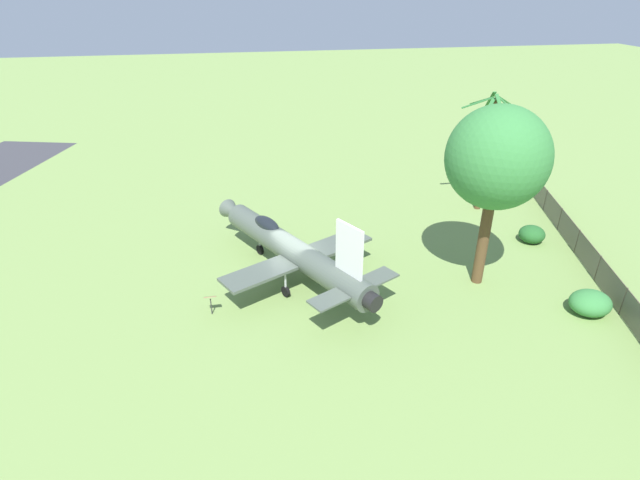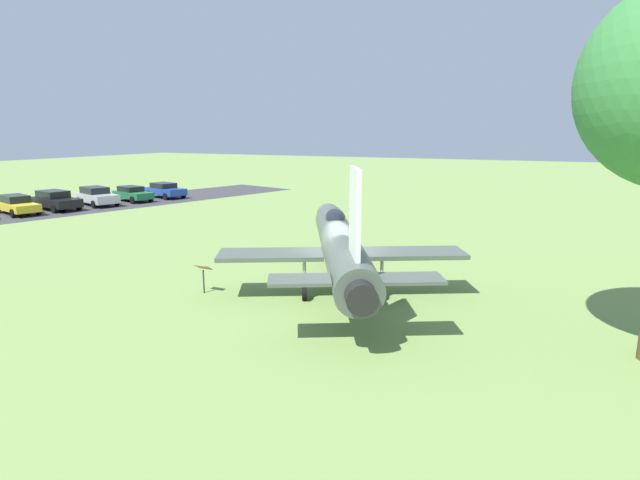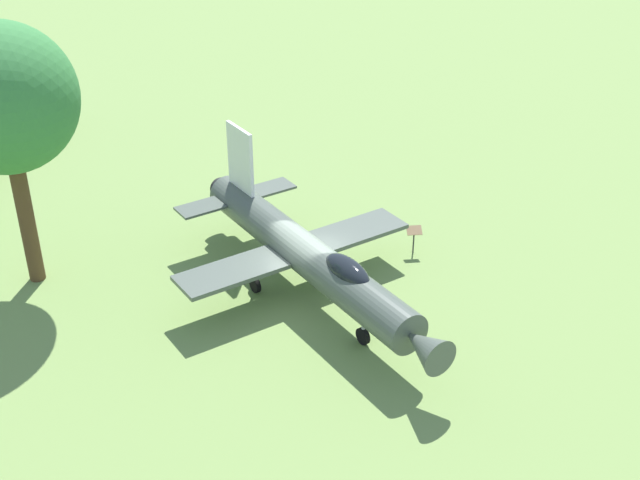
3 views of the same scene
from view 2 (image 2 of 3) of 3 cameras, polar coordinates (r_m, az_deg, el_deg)
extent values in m
plane|color=#75934C|center=(19.87, 2.29, -5.60)|extent=(200.00, 200.00, 0.00)
cube|color=#38383D|center=(45.79, -25.51, 3.35)|extent=(42.21, 18.86, 0.00)
cylinder|color=#4C564C|center=(19.40, 2.33, -0.64)|extent=(11.23, 6.87, 1.43)
cone|color=#4C564C|center=(25.84, 1.05, 2.58)|extent=(1.98, 1.83, 1.22)
cylinder|color=black|center=(13.44, 4.67, -6.50)|extent=(0.93, 1.04, 0.86)
ellipsoid|color=black|center=(21.86, 1.74, 2.44)|extent=(2.37, 1.83, 0.84)
cube|color=white|center=(14.59, 3.97, 3.12)|extent=(1.66, 0.97, 2.58)
cube|color=#4C564C|center=(18.81, -5.60, -1.65)|extent=(3.31, 4.22, 0.16)
cube|color=#4C564C|center=(19.29, 10.38, -1.45)|extent=(3.31, 4.22, 0.16)
cube|color=#4C564C|center=(14.44, -2.33, -4.54)|extent=(1.82, 2.11, 0.10)
cube|color=#4C564C|center=(14.81, 10.32, -4.30)|extent=(1.82, 2.11, 0.10)
cylinder|color=#A5A8AD|center=(23.07, 1.54, -0.62)|extent=(0.12, 0.12, 1.32)
cylinder|color=black|center=(23.22, 1.53, -2.21)|extent=(0.61, 0.44, 0.60)
cylinder|color=#A5A8AD|center=(18.37, -1.78, -3.95)|extent=(0.12, 0.12, 1.32)
cylinder|color=black|center=(18.57, -1.76, -5.91)|extent=(0.61, 0.44, 0.60)
cylinder|color=#A5A8AD|center=(18.63, 6.99, -3.81)|extent=(0.12, 0.12, 1.32)
cylinder|color=black|center=(18.82, 6.94, -5.74)|extent=(0.61, 0.44, 0.60)
cylinder|color=#333333|center=(19.82, -13.01, -4.60)|extent=(0.06, 0.06, 0.90)
cube|color=olive|center=(19.67, -13.09, -3.01)|extent=(0.40, 0.60, 0.25)
cube|color=#23429E|center=(49.47, -17.03, 5.30)|extent=(2.92, 4.56, 0.61)
cube|color=black|center=(49.70, -17.27, 5.93)|extent=(2.10, 2.53, 0.46)
cylinder|color=black|center=(48.86, -15.20, 4.96)|extent=(0.38, 0.68, 0.64)
cylinder|color=black|center=(47.84, -17.05, 4.71)|extent=(0.38, 0.68, 0.64)
cylinder|color=black|center=(51.17, -16.96, 5.17)|extent=(0.38, 0.68, 0.64)
cylinder|color=black|center=(50.20, -18.76, 4.93)|extent=(0.38, 0.68, 0.64)
cube|color=#1E6B3D|center=(47.81, -20.37, 4.82)|extent=(2.70, 4.44, 0.56)
cube|color=black|center=(48.04, -20.61, 5.44)|extent=(1.93, 2.45, 0.46)
cylinder|color=black|center=(47.10, -18.61, 4.50)|extent=(0.37, 0.67, 0.64)
cylinder|color=black|center=(46.24, -20.41, 4.25)|extent=(0.37, 0.67, 0.64)
cylinder|color=black|center=(49.44, -20.29, 4.72)|extent=(0.37, 0.67, 0.64)
cylinder|color=black|center=(48.62, -22.03, 4.47)|extent=(0.37, 0.67, 0.64)
cube|color=#B2B5BA|center=(46.34, -23.87, 4.41)|extent=(3.29, 5.04, 0.68)
cube|color=black|center=(46.62, -24.11, 5.18)|extent=(2.28, 2.81, 0.54)
cylinder|color=black|center=(45.32, -22.00, 3.98)|extent=(0.42, 0.68, 0.64)
cylinder|color=black|center=(44.61, -24.19, 3.68)|extent=(0.42, 0.68, 0.64)
cylinder|color=black|center=(48.15, -23.51, 4.28)|extent=(0.42, 0.68, 0.64)
cylinder|color=black|center=(47.48, -25.59, 4.00)|extent=(0.42, 0.68, 0.64)
cube|color=black|center=(45.04, -27.66, 3.84)|extent=(2.82, 5.00, 0.64)
cube|color=black|center=(45.31, -27.94, 4.61)|extent=(2.07, 2.72, 0.55)
cylinder|color=black|center=(44.13, -25.60, 3.47)|extent=(0.34, 0.67, 0.64)
cylinder|color=black|center=(43.27, -27.84, 3.11)|extent=(0.34, 0.67, 0.64)
cylinder|color=black|center=(46.88, -27.41, 3.74)|extent=(0.34, 0.67, 0.64)
cylinder|color=black|center=(46.08, -29.55, 3.40)|extent=(0.34, 0.67, 0.64)
cube|color=gold|center=(44.10, -31.01, 3.29)|extent=(2.95, 5.07, 0.56)
cube|color=black|center=(44.40, -31.25, 4.02)|extent=(2.06, 2.79, 0.53)
cylinder|color=black|center=(42.93, -29.22, 2.91)|extent=(0.39, 0.68, 0.64)
cylinder|color=black|center=(42.39, -31.39, 2.58)|extent=(0.39, 0.68, 0.64)
cylinder|color=black|center=(45.89, -30.59, 3.26)|extent=(0.39, 0.68, 0.64)
camera|label=1|loc=(15.08, -105.29, 34.12)|focal=28.02mm
camera|label=3|loc=(44.69, 19.61, 25.48)|focal=46.77mm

